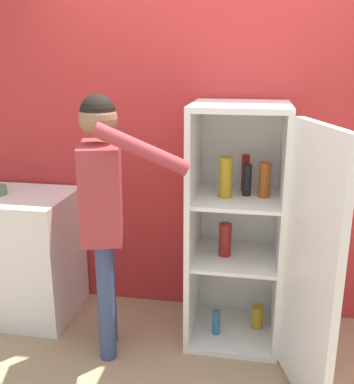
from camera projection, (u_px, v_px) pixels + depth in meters
wall_back at (218, 141)px, 3.12m from camera, size 7.00×0.06×2.55m
refrigerator at (250, 231)px, 2.82m from camera, size 0.82×1.17×1.57m
person at (103, 196)px, 2.65m from camera, size 0.72×0.53×1.64m
counter at (22, 255)px, 3.26m from camera, size 0.75×0.60×0.91m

